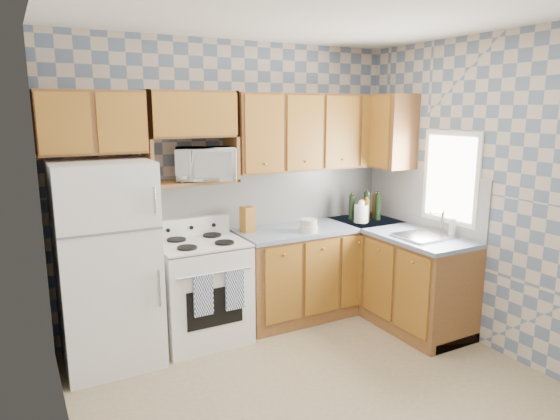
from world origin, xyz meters
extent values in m
plane|color=#837253|center=(0.00, 0.00, 0.00)|extent=(3.40, 3.40, 0.00)
cube|color=slate|center=(0.00, 1.60, 1.35)|extent=(3.40, 0.02, 2.70)
cube|color=slate|center=(1.70, 0.00, 1.35)|extent=(0.02, 3.20, 2.70)
cube|color=silver|center=(0.40, 1.59, 1.20)|extent=(2.60, 0.02, 0.56)
cube|color=silver|center=(1.69, 0.80, 1.20)|extent=(0.02, 1.60, 0.56)
cube|color=white|center=(-1.27, 1.25, 0.84)|extent=(0.75, 0.70, 1.68)
cube|color=white|center=(-0.47, 1.28, 0.45)|extent=(0.76, 0.65, 0.90)
cube|color=silver|center=(-0.47, 1.28, 0.91)|extent=(0.76, 0.65, 0.02)
cube|color=white|center=(-0.47, 1.55, 1.00)|extent=(0.76, 0.08, 0.17)
cube|color=navy|center=(-0.58, 0.93, 0.55)|extent=(0.17, 0.02, 0.35)
cube|color=navy|center=(-0.29, 0.93, 0.55)|extent=(0.17, 0.02, 0.35)
cube|color=brown|center=(0.82, 1.30, 0.44)|extent=(1.75, 0.60, 0.88)
cube|color=brown|center=(1.40, 0.80, 0.44)|extent=(0.60, 1.60, 0.88)
cube|color=slate|center=(0.82, 1.30, 0.90)|extent=(1.77, 0.63, 0.04)
cube|color=slate|center=(1.40, 0.80, 0.90)|extent=(0.63, 1.60, 0.04)
cube|color=brown|center=(0.82, 1.44, 1.85)|extent=(1.75, 0.33, 0.74)
cube|color=brown|center=(-1.29, 1.44, 1.97)|extent=(0.82, 0.33, 0.50)
cube|color=brown|center=(1.53, 1.25, 1.85)|extent=(0.33, 0.70, 0.74)
cube|color=brown|center=(-0.47, 1.44, 1.44)|extent=(0.80, 0.33, 0.03)
imported|color=white|center=(-0.36, 1.39, 1.59)|extent=(0.61, 0.50, 0.29)
cube|color=#B7B7BC|center=(1.40, 0.45, 0.93)|extent=(0.48, 0.40, 0.03)
cube|color=white|center=(1.69, 0.45, 1.45)|extent=(0.02, 0.66, 0.86)
cylinder|color=black|center=(1.38, 1.28, 1.07)|extent=(0.07, 0.07, 0.30)
cylinder|color=black|center=(1.48, 1.22, 1.06)|extent=(0.07, 0.07, 0.28)
cylinder|color=#5C3D11|center=(1.53, 1.32, 1.05)|extent=(0.07, 0.07, 0.26)
cylinder|color=#5C3D11|center=(1.31, 1.20, 1.04)|extent=(0.07, 0.07, 0.24)
cylinder|color=black|center=(1.23, 1.34, 1.05)|extent=(0.07, 0.07, 0.27)
cube|color=brown|center=(0.05, 1.40, 1.04)|extent=(0.13, 0.13, 0.24)
cylinder|color=white|center=(1.26, 1.21, 1.01)|extent=(0.14, 0.14, 0.18)
cylinder|color=beige|center=(1.62, 0.33, 1.01)|extent=(0.06, 0.06, 0.17)
camera|label=1|loc=(-1.89, -2.81, 2.08)|focal=32.00mm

